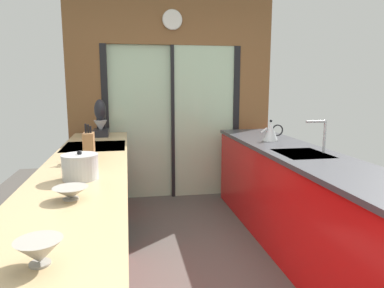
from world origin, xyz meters
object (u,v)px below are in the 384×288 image
mixing_bowl_far (71,193)px  stock_pot (80,167)px  oven_range (97,192)px  stand_mixer (101,122)px  knife_block (89,146)px  mixing_bowl_near (39,251)px  kettle (271,131)px

mixing_bowl_far → stock_pot: size_ratio=0.80×
oven_range → stand_mixer: (0.02, 0.67, 0.63)m
stand_mixer → stock_pot: size_ratio=1.86×
knife_block → stand_mixer: bearing=90.0°
mixing_bowl_far → stock_pot: 0.41m
stand_mixer → stock_pot: bearing=-90.0°
mixing_bowl_far → stand_mixer: size_ratio=0.43×
mixing_bowl_near → stock_pot: bearing=90.0°
oven_range → mixing_bowl_near: (0.02, -2.30, 0.51)m
mixing_bowl_near → knife_block: size_ratio=0.54×
mixing_bowl_near → kettle: (1.78, 2.30, 0.05)m
mixing_bowl_far → knife_block: 0.96m
stand_mixer → stock_pot: 1.88m
stock_pot → mixing_bowl_near: bearing=-90.0°
oven_range → mixing_bowl_near: 2.36m
stock_pot → knife_block: bearing=90.0°
mixing_bowl_near → mixing_bowl_far: 0.68m
oven_range → stock_pot: bearing=-89.1°
mixing_bowl_far → stand_mixer: 2.29m
mixing_bowl_far → kettle: bearing=42.3°
oven_range → knife_block: bearing=-88.4°
knife_block → stock_pot: knife_block is taller
oven_range → stand_mixer: bearing=88.4°
oven_range → stand_mixer: 0.91m
mixing_bowl_far → knife_block: (-0.00, 0.96, 0.08)m
stand_mixer → stock_pot: stand_mixer is taller
stand_mixer → oven_range: bearing=-91.6°
stock_pot → mixing_bowl_far: bearing=-90.0°
mixing_bowl_near → stock_pot: size_ratio=0.70×
mixing_bowl_far → stock_pot: stock_pot is taller
oven_range → kettle: (1.80, -0.00, 0.56)m
knife_block → kettle: knife_block is taller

